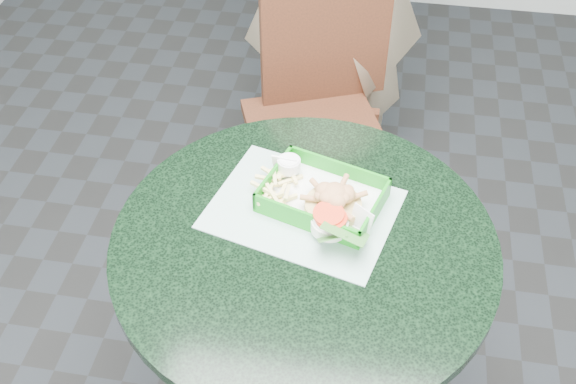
% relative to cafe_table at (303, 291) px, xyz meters
% --- Properties ---
extents(cafe_table, '(0.85, 0.85, 0.75)m').
position_rel_cafe_table_xyz_m(cafe_table, '(0.00, 0.00, 0.00)').
color(cafe_table, black).
rests_on(cafe_table, floor).
extents(dining_chair, '(0.43, 0.43, 0.93)m').
position_rel_cafe_table_xyz_m(dining_chair, '(-0.07, 0.82, -0.05)').
color(dining_chair, '#3E2113').
rests_on(dining_chair, floor).
extents(placemat, '(0.47, 0.39, 0.00)m').
position_rel_cafe_table_xyz_m(placemat, '(-0.02, 0.09, 0.17)').
color(placemat, '#91B7AC').
rests_on(placemat, cafe_table).
extents(food_basket, '(0.26, 0.19, 0.05)m').
position_rel_cafe_table_xyz_m(food_basket, '(0.02, 0.11, 0.19)').
color(food_basket, '#128616').
rests_on(food_basket, placemat).
extents(crab_sandwich, '(0.13, 0.13, 0.07)m').
position_rel_cafe_table_xyz_m(crab_sandwich, '(0.06, 0.09, 0.22)').
color(crab_sandwich, tan).
rests_on(crab_sandwich, food_basket).
extents(fries_pile, '(0.10, 0.11, 0.04)m').
position_rel_cafe_table_xyz_m(fries_pile, '(-0.08, 0.09, 0.21)').
color(fries_pile, '#FFE88C').
rests_on(fries_pile, food_basket).
extents(sauce_ramekin, '(0.05, 0.05, 0.03)m').
position_rel_cafe_table_xyz_m(sauce_ramekin, '(-0.08, 0.15, 0.22)').
color(sauce_ramekin, white).
rests_on(sauce_ramekin, food_basket).
extents(garnish_cup, '(0.12, 0.12, 0.05)m').
position_rel_cafe_table_xyz_m(garnish_cup, '(0.08, 0.03, 0.21)').
color(garnish_cup, silver).
rests_on(garnish_cup, food_basket).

